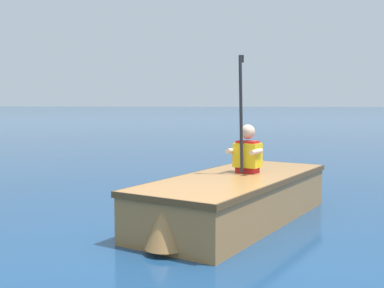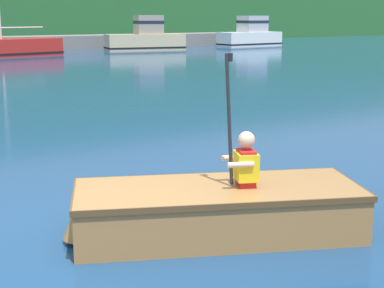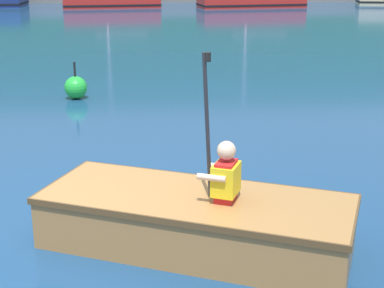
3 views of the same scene
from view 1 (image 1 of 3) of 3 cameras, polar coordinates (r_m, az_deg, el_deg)
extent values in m
plane|color=navy|center=(4.26, 1.56, -13.25)|extent=(300.00, 300.00, 0.00)
cube|color=#A3703D|center=(5.44, 5.25, -6.46)|extent=(3.05, 2.11, 0.51)
cube|color=brown|center=(5.40, 5.27, -4.09)|extent=(3.10, 2.16, 0.06)
cube|color=brown|center=(5.40, 5.27, -4.20)|extent=(2.61, 1.77, 0.02)
cone|color=#A3703D|center=(4.28, -3.18, -9.23)|extent=(0.49, 0.49, 0.46)
cube|color=#A3703D|center=(5.59, 6.26, -4.00)|extent=(0.55, 1.00, 0.03)
cube|color=red|center=(5.62, 6.60, -1.52)|extent=(0.24, 0.28, 0.37)
cube|color=yellow|center=(5.62, 6.60, -1.31)|extent=(0.31, 0.35, 0.28)
sphere|color=beige|center=(5.60, 6.63, 1.45)|extent=(0.17, 0.17, 0.17)
cylinder|color=beige|center=(5.60, 4.82, -0.76)|extent=(0.26, 0.15, 0.06)
cylinder|color=beige|center=(5.47, 7.62, -0.92)|extent=(0.26, 0.15, 0.06)
cylinder|color=#232328|center=(5.43, 5.83, 3.48)|extent=(0.11, 0.07, 1.32)
cylinder|color=black|center=(5.45, 5.89, 10.01)|extent=(0.05, 0.05, 0.08)
camera|label=2|loc=(4.93, 74.38, 11.68)|focal=55.00mm
camera|label=3|loc=(6.92, 53.38, 13.71)|focal=55.00mm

